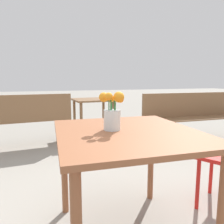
% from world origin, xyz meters
% --- Properties ---
extents(table_front, '(0.93, 1.01, 0.75)m').
position_xyz_m(table_front, '(0.00, 0.00, 0.65)').
color(table_front, brown).
rests_on(table_front, ground_plane).
extents(flower_vase, '(0.15, 0.14, 0.25)m').
position_xyz_m(flower_vase, '(-0.09, 0.05, 0.85)').
color(flower_vase, silver).
rests_on(flower_vase, table_front).
extents(bench_near, '(1.94, 0.42, 0.85)m').
position_xyz_m(bench_near, '(2.01, 1.72, 0.48)').
color(bench_near, brown).
rests_on(bench_near, ground_plane).
extents(bench_middle, '(1.85, 0.47, 0.85)m').
position_xyz_m(bench_middle, '(-0.93, 2.30, 0.47)').
color(bench_middle, brown).
rests_on(bench_middle, ground_plane).
extents(table_back, '(0.75, 0.70, 0.71)m').
position_xyz_m(table_back, '(0.47, 2.71, 0.58)').
color(table_back, brown).
rests_on(table_back, ground_plane).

